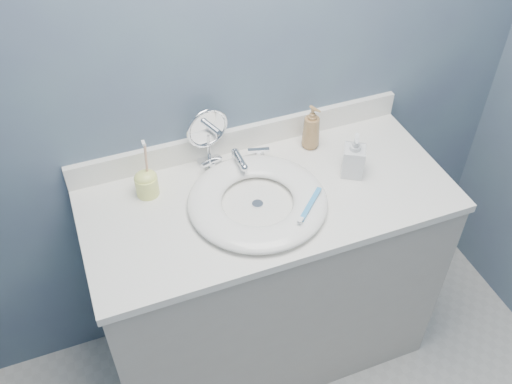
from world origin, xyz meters
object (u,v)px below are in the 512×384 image
soap_bottle_clear (354,155)px  toothbrush_holder (146,182)px  makeup_mirror (208,134)px  soap_bottle_amber (311,127)px

soap_bottle_clear → toothbrush_holder: size_ratio=0.74×
soap_bottle_clear → makeup_mirror: bearing=-177.3°
makeup_mirror → soap_bottle_amber: size_ratio=1.32×
soap_bottle_amber → toothbrush_holder: bearing=160.0°
soap_bottle_amber → toothbrush_holder: toothbrush_holder is taller
soap_bottle_amber → toothbrush_holder: (-0.60, -0.04, -0.03)m
makeup_mirror → soap_bottle_amber: bearing=-16.5°
makeup_mirror → soap_bottle_clear: (0.44, -0.23, -0.04)m
soap_bottle_amber → soap_bottle_clear: size_ratio=1.05×
makeup_mirror → soap_bottle_clear: 0.49m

